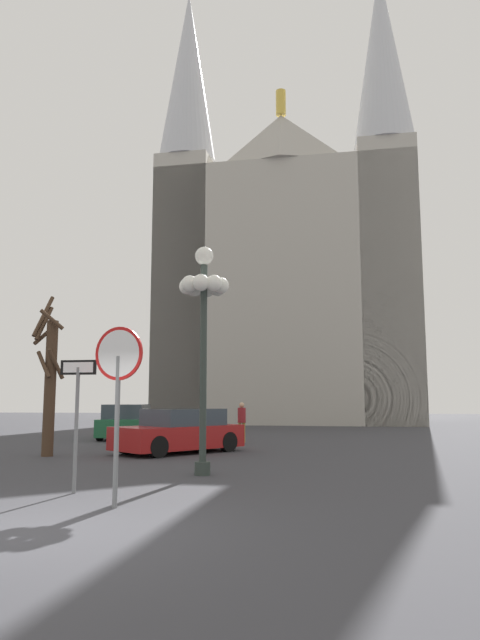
{
  "coord_description": "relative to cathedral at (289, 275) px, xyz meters",
  "views": [
    {
      "loc": [
        3.71,
        -7.36,
        1.73
      ],
      "look_at": [
        0.71,
        17.74,
        5.15
      ],
      "focal_mm": 32.48,
      "sensor_mm": 36.0,
      "label": 1
    }
  ],
  "objects": [
    {
      "name": "stop_sign",
      "position": [
        -1.68,
        -32.8,
        -8.68
      ],
      "size": [
        0.87,
        0.25,
        2.9
      ],
      "color": "slate",
      "rests_on": "ground"
    },
    {
      "name": "parked_car_near_green",
      "position": [
        -6.49,
        -17.23,
        -10.06
      ],
      "size": [
        2.38,
        4.5,
        1.46
      ],
      "color": "#1E5B38",
      "rests_on": "ground"
    },
    {
      "name": "parked_car_far_red",
      "position": [
        -2.75,
        -23.5,
        -10.09
      ],
      "size": [
        4.04,
        4.36,
        1.39
      ],
      "color": "maroon",
      "rests_on": "ground"
    },
    {
      "name": "ground_plane",
      "position": [
        -2.29,
        -34.62,
        -10.75
      ],
      "size": [
        120.0,
        120.0,
        0.0
      ],
      "primitive_type": "plane",
      "color": "#38383D"
    },
    {
      "name": "pedestrian_walking",
      "position": [
        -1.27,
        -19.0,
        -9.81
      ],
      "size": [
        0.32,
        0.32,
        1.56
      ],
      "color": "olive",
      "rests_on": "ground"
    },
    {
      "name": "cathedral",
      "position": [
        0.0,
        0.0,
        0.0
      ],
      "size": [
        18.68,
        12.67,
        33.11
      ],
      "color": "#ADA89E",
      "rests_on": "ground"
    },
    {
      "name": "street_lamp",
      "position": [
        -1.02,
        -28.75,
        -6.85
      ],
      "size": [
        1.19,
        1.19,
        5.3
      ],
      "color": "#2D3833",
      "rests_on": "ground"
    },
    {
      "name": "bare_tree",
      "position": [
        -6.46,
        -25.09,
        -8.44
      ],
      "size": [
        1.02,
        1.03,
        4.95
      ],
      "color": "#473323",
      "rests_on": "ground"
    },
    {
      "name": "one_way_arrow_sign",
      "position": [
        -2.9,
        -31.51,
        -9.16
      ],
      "size": [
        0.72,
        0.08,
        2.44
      ],
      "color": "slate",
      "rests_on": "ground"
    }
  ]
}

